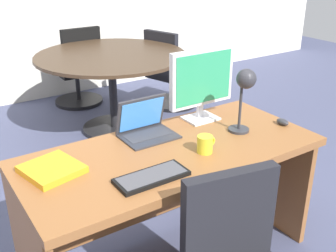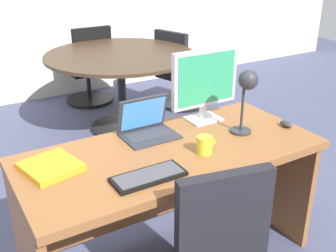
# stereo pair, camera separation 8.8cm
# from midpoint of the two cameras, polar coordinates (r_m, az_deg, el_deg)

# --- Properties ---
(ground) EXTENTS (12.00, 12.00, 0.00)m
(ground) POSITION_cam_midpoint_polar(r_m,az_deg,el_deg) (3.73, -13.22, -4.67)
(ground) COLOR #474C6B
(desk) EXTENTS (1.60, 0.73, 0.75)m
(desk) POSITION_cam_midpoint_polar(r_m,az_deg,el_deg) (2.31, -1.21, -7.37)
(desk) COLOR brown
(desk) RESTS_ON ground
(monitor) EXTENTS (0.44, 0.16, 0.44)m
(monitor) POSITION_cam_midpoint_polar(r_m,az_deg,el_deg) (2.47, 3.69, 6.30)
(monitor) COLOR silver
(monitor) RESTS_ON desk
(laptop) EXTENTS (0.30, 0.23, 0.22)m
(laptop) POSITION_cam_midpoint_polar(r_m,az_deg,el_deg) (2.32, -4.37, 0.33)
(laptop) COLOR #2D2D33
(laptop) RESTS_ON desk
(keyboard) EXTENTS (0.34, 0.14, 0.02)m
(keyboard) POSITION_cam_midpoint_polar(r_m,az_deg,el_deg) (1.91, -3.59, -7.04)
(keyboard) COLOR black
(keyboard) RESTS_ON desk
(mouse) EXTENTS (0.05, 0.08, 0.04)m
(mouse) POSITION_cam_midpoint_polar(r_m,az_deg,el_deg) (2.54, 14.59, 0.55)
(mouse) COLOR #2D2D33
(mouse) RESTS_ON desk
(desk_lamp) EXTENTS (0.12, 0.14, 0.38)m
(desk_lamp) POSITION_cam_midpoint_polar(r_m,az_deg,el_deg) (2.30, 9.51, 5.31)
(desk_lamp) COLOR #2D2D33
(desk_lamp) RESTS_ON desk
(book) EXTENTS (0.29, 0.30, 0.03)m
(book) POSITION_cam_midpoint_polar(r_m,az_deg,el_deg) (2.04, -16.96, -5.74)
(book) COLOR orange
(book) RESTS_ON desk
(coffee_mug) EXTENTS (0.11, 0.08, 0.09)m
(coffee_mug) POSITION_cam_midpoint_polar(r_m,az_deg,el_deg) (2.13, 3.98, -2.52)
(coffee_mug) COLOR yellow
(coffee_mug) RESTS_ON desk
(meeting_table) EXTENTS (1.44, 1.44, 0.79)m
(meeting_table) POSITION_cam_midpoint_polar(r_m,az_deg,el_deg) (4.07, -8.37, 7.26)
(meeting_table) COLOR black
(meeting_table) RESTS_ON ground
(meeting_chair_near) EXTENTS (0.56, 0.56, 0.92)m
(meeting_chair_near) POSITION_cam_midpoint_polar(r_m,az_deg,el_deg) (4.92, -12.74, 7.03)
(meeting_chair_near) COLOR black
(meeting_chair_near) RESTS_ON ground
(meeting_chair_far) EXTENTS (0.59, 0.58, 0.89)m
(meeting_chair_far) POSITION_cam_midpoint_polar(r_m,az_deg,el_deg) (4.75, -0.30, 6.79)
(meeting_chair_far) COLOR black
(meeting_chair_far) RESTS_ON ground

